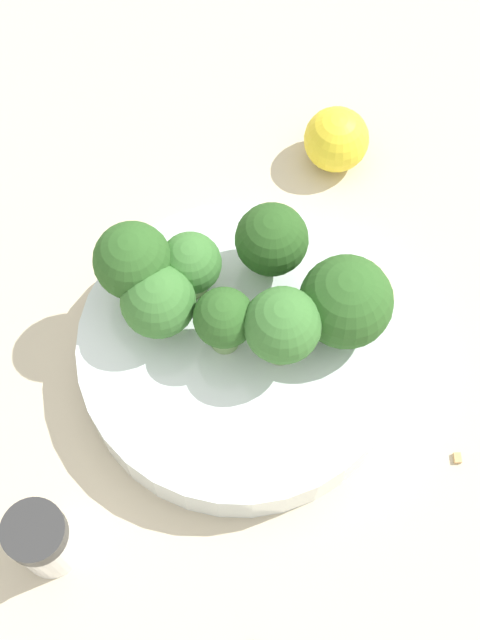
# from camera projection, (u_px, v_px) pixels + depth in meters

# --- Properties ---
(ground_plane) EXTENTS (3.00, 3.00, 0.00)m
(ground_plane) POSITION_uv_depth(u_px,v_px,m) (240.00, 363.00, 0.57)
(ground_plane) COLOR beige
(bowl) EXTENTS (0.20, 0.20, 0.03)m
(bowl) POSITION_uv_depth(u_px,v_px,m) (240.00, 353.00, 0.56)
(bowl) COLOR silver
(bowl) RESTS_ON ground_plane
(broccoli_floret_0) EXTENTS (0.05, 0.05, 0.06)m
(broccoli_floret_0) POSITION_uv_depth(u_px,v_px,m) (133.00, 262.00, 0.52)
(broccoli_floret_0) COLOR #8EB770
(broccoli_floret_0) RESTS_ON bowl
(broccoli_floret_1) EXTENTS (0.04, 0.04, 0.05)m
(broccoli_floret_1) POSITION_uv_depth(u_px,v_px,m) (224.00, 320.00, 0.51)
(broccoli_floret_1) COLOR #84AD66
(broccoli_floret_1) RESTS_ON bowl
(broccoli_floret_2) EXTENTS (0.05, 0.05, 0.06)m
(broccoli_floret_2) POSITION_uv_depth(u_px,v_px,m) (282.00, 327.00, 0.51)
(broccoli_floret_2) COLOR #7A9E5B
(broccoli_floret_2) RESTS_ON bowl
(broccoli_floret_3) EXTENTS (0.04, 0.04, 0.05)m
(broccoli_floret_3) POSITION_uv_depth(u_px,v_px,m) (158.00, 302.00, 0.52)
(broccoli_floret_3) COLOR #8EB770
(broccoli_floret_3) RESTS_ON bowl
(broccoli_floret_4) EXTENTS (0.04, 0.04, 0.06)m
(broccoli_floret_4) POSITION_uv_depth(u_px,v_px,m) (272.00, 241.00, 0.53)
(broccoli_floret_4) COLOR #7A9E5B
(broccoli_floret_4) RESTS_ON bowl
(broccoli_floret_5) EXTENTS (0.06, 0.06, 0.06)m
(broccoli_floret_5) POSITION_uv_depth(u_px,v_px,m) (346.00, 302.00, 0.52)
(broccoli_floret_5) COLOR #8EB770
(broccoli_floret_5) RESTS_ON bowl
(broccoli_floret_6) EXTENTS (0.04, 0.04, 0.05)m
(broccoli_floret_6) POSITION_uv_depth(u_px,v_px,m) (185.00, 269.00, 0.53)
(broccoli_floret_6) COLOR #7A9E5B
(broccoli_floret_6) RESTS_ON bowl
(pepper_shaker) EXTENTS (0.04, 0.04, 0.06)m
(pepper_shaker) POSITION_uv_depth(u_px,v_px,m) (43.00, 540.00, 0.50)
(pepper_shaker) COLOR silver
(pepper_shaker) RESTS_ON ground_plane
(lemon_wedge) EXTENTS (0.05, 0.05, 0.05)m
(lemon_wedge) POSITION_uv_depth(u_px,v_px,m) (336.00, 139.00, 0.62)
(lemon_wedge) COLOR yellow
(lemon_wedge) RESTS_ON ground_plane
(almond_crumb_1) EXTENTS (0.01, 0.01, 0.01)m
(almond_crumb_1) POSITION_uv_depth(u_px,v_px,m) (458.00, 457.00, 0.54)
(almond_crumb_1) COLOR tan
(almond_crumb_1) RESTS_ON ground_plane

